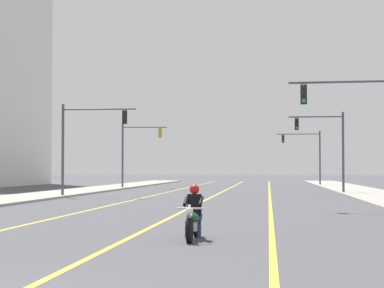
{
  "coord_description": "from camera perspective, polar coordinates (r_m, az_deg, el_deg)",
  "views": [
    {
      "loc": [
        3.94,
        -8.54,
        1.87
      ],
      "look_at": [
        0.79,
        19.73,
        2.91
      ],
      "focal_mm": 64.11,
      "sensor_mm": 36.0,
      "label": 1
    }
  ],
  "objects": [
    {
      "name": "traffic_signal_near_right",
      "position": [
        32.02,
        13.93,
        1.94
      ],
      "size": [
        4.71,
        0.37,
        6.2
      ],
      "color": "#47474C",
      "rests_on": "ground"
    },
    {
      "name": "sidewalk_kerb_right",
      "position": [
        49.13,
        15.08,
        -4.12
      ],
      "size": [
        4.4,
        110.0,
        0.14
      ],
      "primitive_type": "cube",
      "color": "#9E998E",
      "rests_on": "ground"
    },
    {
      "name": "traffic_signal_mid_left",
      "position": [
        65.33,
        -4.75,
        -0.16
      ],
      "size": [
        4.31,
        0.54,
        6.2
      ],
      "color": "#47474C",
      "rests_on": "ground"
    },
    {
      "name": "motorcycle_with_rider",
      "position": [
        18.17,
        0.12,
        -6.15
      ],
      "size": [
        0.7,
        2.19,
        1.46
      ],
      "color": "black",
      "rests_on": "ground"
    },
    {
      "name": "traffic_signal_far_right",
      "position": [
        78.83,
        9.57,
        -0.44
      ],
      "size": [
        4.96,
        0.41,
        6.2
      ],
      "color": "#47474C",
      "rests_on": "ground"
    },
    {
      "name": "traffic_signal_mid_right",
      "position": [
        52.96,
        11.21,
        0.31
      ],
      "size": [
        4.18,
        0.39,
        6.2
      ],
      "color": "#47474C",
      "rests_on": "ground"
    },
    {
      "name": "sidewalk_kerb_left",
      "position": [
        50.92,
        -11.15,
        -4.08
      ],
      "size": [
        4.4,
        110.0,
        0.14
      ],
      "primitive_type": "cube",
      "color": "#9E998E",
      "rests_on": "ground"
    },
    {
      "name": "lane_stripe_center",
      "position": [
        53.7,
        2.35,
        -4.08
      ],
      "size": [
        0.16,
        100.0,
        0.01
      ],
      "primitive_type": "cube",
      "color": "yellow",
      "rests_on": "ground"
    },
    {
      "name": "lane_stripe_left",
      "position": [
        54.18,
        -2.23,
        -4.07
      ],
      "size": [
        0.16,
        100.0,
        0.01
      ],
      "primitive_type": "cube",
      "color": "yellow",
      "rests_on": "ground"
    },
    {
      "name": "traffic_signal_near_left",
      "position": [
        46.12,
        -8.98,
        0.71
      ],
      "size": [
        5.02,
        0.37,
        6.2
      ],
      "color": "#47474C",
      "rests_on": "ground"
    },
    {
      "name": "lane_stripe_right",
      "position": [
        53.57,
        6.47,
        -4.08
      ],
      "size": [
        0.16,
        100.0,
        0.01
      ],
      "primitive_type": "cube",
      "color": "yellow",
      "rests_on": "ground"
    }
  ]
}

